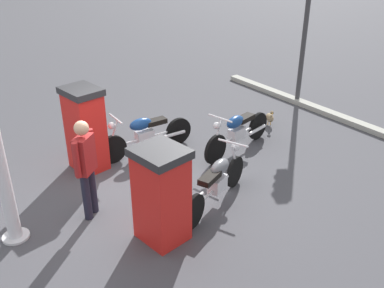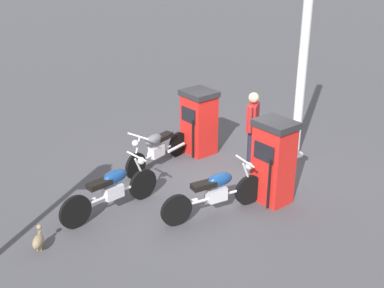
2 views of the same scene
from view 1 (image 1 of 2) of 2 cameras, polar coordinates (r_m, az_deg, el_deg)
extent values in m
plane|color=#424247|center=(7.74, -7.49, -6.33)|extent=(120.00, 120.00, 0.00)
cube|color=red|center=(6.31, -4.01, -7.17)|extent=(0.67, 0.73, 1.37)
cube|color=black|center=(6.32, -1.98, -3.84)|extent=(0.09, 0.46, 0.32)
cube|color=#262628|center=(5.92, -4.24, -1.20)|extent=(0.74, 0.81, 0.12)
cylinder|color=black|center=(6.73, -2.83, -6.81)|extent=(0.05, 0.05, 0.89)
cube|color=red|center=(8.34, -13.73, 1.51)|extent=(0.61, 0.73, 1.49)
cube|color=black|center=(8.33, -12.37, 4.12)|extent=(0.10, 0.46, 0.32)
cube|color=#262628|center=(8.04, -14.34, 6.71)|extent=(0.67, 0.80, 0.12)
cylinder|color=black|center=(8.73, -12.53, 1.20)|extent=(0.05, 0.05, 0.97)
cylinder|color=black|center=(7.77, 5.61, -3.63)|extent=(0.55, 0.27, 0.57)
cylinder|color=black|center=(6.72, 0.25, -8.83)|extent=(0.55, 0.27, 0.57)
cube|color=silver|center=(7.21, 3.35, -5.20)|extent=(0.41, 0.32, 0.24)
cylinder|color=silver|center=(7.20, 3.15, -5.72)|extent=(0.99, 0.45, 0.05)
ellipsoid|color=#595B60|center=(7.12, 3.67, -3.03)|extent=(0.53, 0.39, 0.24)
cube|color=black|center=(6.88, 2.33, -4.46)|extent=(0.48, 0.35, 0.10)
cylinder|color=silver|center=(7.59, 5.58, -1.81)|extent=(0.26, 0.14, 0.57)
cylinder|color=silver|center=(7.38, 5.41, 0.12)|extent=(0.25, 0.53, 0.04)
sphere|color=silver|center=(7.51, 5.71, -0.40)|extent=(0.18, 0.18, 0.14)
cylinder|color=silver|center=(6.90, 0.25, -7.57)|extent=(0.53, 0.28, 0.07)
cylinder|color=black|center=(8.60, -10.35, -0.70)|extent=(0.58, 0.10, 0.58)
cylinder|color=black|center=(9.22, -1.79, 1.71)|extent=(0.58, 0.10, 0.58)
cube|color=silver|center=(8.82, -6.24, 1.05)|extent=(0.37, 0.21, 0.24)
cylinder|color=silver|center=(8.86, -5.94, 0.84)|extent=(1.14, 0.09, 0.05)
ellipsoid|color=navy|center=(8.68, -6.74, 2.60)|extent=(0.49, 0.24, 0.24)
cube|color=black|center=(8.83, -4.77, 2.94)|extent=(0.45, 0.22, 0.10)
cylinder|color=silver|center=(8.48, -10.27, 1.16)|extent=(0.26, 0.05, 0.57)
cylinder|color=silver|center=(8.38, -9.95, 3.27)|extent=(0.06, 0.56, 0.04)
sphere|color=silver|center=(8.39, -10.50, 2.36)|extent=(0.15, 0.15, 0.14)
cylinder|color=silver|center=(9.03, -2.46, 1.26)|extent=(0.55, 0.09, 0.07)
cylinder|color=black|center=(8.45, 3.09, -0.72)|extent=(0.61, 0.19, 0.61)
cylinder|color=black|center=(9.53, 8.61, 2.34)|extent=(0.61, 0.19, 0.61)
cube|color=silver|center=(8.89, 5.86, 1.38)|extent=(0.39, 0.27, 0.24)
cylinder|color=silver|center=(8.95, 6.03, 1.19)|extent=(1.08, 0.28, 0.05)
ellipsoid|color=navy|center=(8.72, 5.67, 2.89)|extent=(0.52, 0.32, 0.24)
cube|color=black|center=(8.99, 6.95, 3.37)|extent=(0.47, 0.29, 0.10)
cylinder|color=silver|center=(8.34, 3.31, 1.21)|extent=(0.26, 0.10, 0.57)
cylinder|color=silver|center=(8.26, 3.72, 3.39)|extent=(0.16, 0.55, 0.04)
sphere|color=silver|center=(8.24, 3.26, 2.41)|extent=(0.17, 0.17, 0.14)
cylinder|color=silver|center=(9.31, 8.55, 1.87)|extent=(0.55, 0.19, 0.07)
cylinder|color=#1E1E2D|center=(7.03, -13.64, -6.75)|extent=(0.18, 0.18, 0.80)
cylinder|color=#1E1E2D|center=(7.18, -12.91, -5.92)|extent=(0.18, 0.18, 0.80)
cube|color=maroon|center=(6.76, -13.89, -1.35)|extent=(0.41, 0.38, 0.60)
cylinder|color=maroon|center=(6.56, -14.88, -2.07)|extent=(0.13, 0.13, 0.57)
cylinder|color=maroon|center=(6.93, -13.00, -0.24)|extent=(0.13, 0.13, 0.57)
sphere|color=tan|center=(6.57, -14.30, 2.03)|extent=(0.31, 0.31, 0.22)
ellipsoid|color=#847051|center=(10.31, 10.14, 3.42)|extent=(0.31, 0.37, 0.18)
cylinder|color=#847051|center=(10.18, 10.33, 3.45)|extent=(0.07, 0.07, 0.13)
sphere|color=#847051|center=(10.11, 10.43, 4.06)|extent=(0.11, 0.11, 0.08)
cone|color=orange|center=(10.07, 10.51, 3.91)|extent=(0.06, 0.07, 0.04)
cone|color=#847051|center=(10.43, 9.93, 3.88)|extent=(0.09, 0.09, 0.06)
cylinder|color=orange|center=(10.37, 10.25, 2.73)|extent=(0.02, 0.02, 0.09)
cylinder|color=orange|center=(10.35, 9.91, 2.72)|extent=(0.02, 0.02, 0.09)
cylinder|color=#38383A|center=(11.36, 14.49, 13.43)|extent=(0.16, 0.16, 3.47)
cylinder|color=silver|center=(7.18, -22.05, -11.14)|extent=(0.40, 0.40, 0.04)
cube|color=#9E9E93|center=(11.12, 18.38, 3.51)|extent=(0.32, 7.47, 0.12)
camera|label=2|loc=(15.64, -5.03, 28.45)|focal=45.76mm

